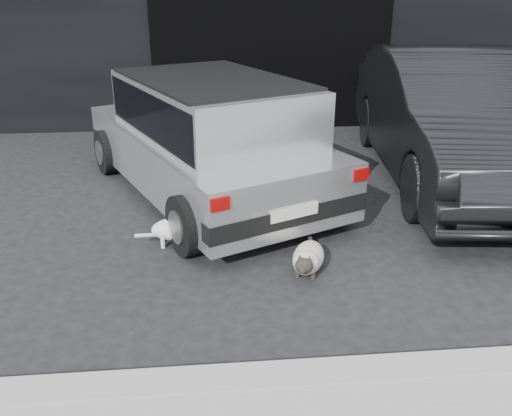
{
  "coord_description": "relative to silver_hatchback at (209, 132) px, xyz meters",
  "views": [
    {
      "loc": [
        -0.14,
        -5.32,
        2.42
      ],
      "look_at": [
        0.28,
        -0.9,
        0.54
      ],
      "focal_mm": 38.0,
      "sensor_mm": 36.0,
      "label": 1
    }
  ],
  "objects": [
    {
      "name": "ground",
      "position": [
        0.11,
        -0.84,
        -0.78
      ],
      "size": [
        80.0,
        80.0,
        0.0
      ],
      "primitive_type": "plane",
      "color": "black",
      "rests_on": "ground"
    },
    {
      "name": "garage_opening",
      "position": [
        1.11,
        3.15,
        0.52
      ],
      "size": [
        4.0,
        0.1,
        2.6
      ],
      "primitive_type": "cube",
      "color": "black",
      "rests_on": "ground"
    },
    {
      "name": "curb",
      "position": [
        1.11,
        -3.44,
        -0.72
      ],
      "size": [
        18.0,
        0.25,
        0.12
      ],
      "primitive_type": "cube",
      "color": "#989892",
      "rests_on": "ground"
    },
    {
      "name": "silver_hatchback",
      "position": [
        0.0,
        0.0,
        0.0
      ],
      "size": [
        3.16,
        4.23,
        1.42
      ],
      "rotation": [
        0.0,
        0.0,
        0.42
      ],
      "color": "silver",
      "rests_on": "ground"
    },
    {
      "name": "second_car",
      "position": [
        3.09,
        0.35,
        0.03
      ],
      "size": [
        2.23,
        5.06,
        1.62
      ],
      "primitive_type": "imported",
      "rotation": [
        0.0,
        0.0,
        -0.11
      ],
      "color": "black",
      "rests_on": "ground"
    },
    {
      "name": "cat_siamese",
      "position": [
        0.83,
        -1.97,
        -0.65
      ],
      "size": [
        0.44,
        0.8,
        0.28
      ],
      "rotation": [
        0.0,
        0.0,
        2.82
      ],
      "color": "beige",
      "rests_on": "ground"
    },
    {
      "name": "cat_white",
      "position": [
        -0.3,
        -1.3,
        -0.6
      ],
      "size": [
        0.77,
        0.29,
        0.36
      ],
      "rotation": [
        0.0,
        0.0,
        -1.5
      ],
      "color": "white",
      "rests_on": "ground"
    }
  ]
}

